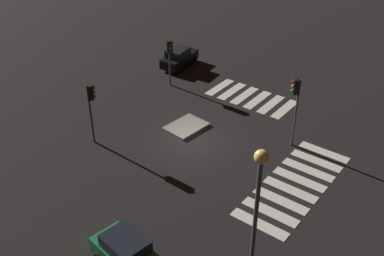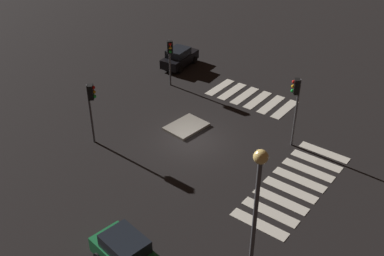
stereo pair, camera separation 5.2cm
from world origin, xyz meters
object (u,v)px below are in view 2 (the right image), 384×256
at_px(traffic_light_north, 170,52).
at_px(traffic_light_west, 91,99).
at_px(traffic_island, 186,127).
at_px(car_black, 179,57).
at_px(street_lamp, 256,202).
at_px(traffic_light_east, 296,96).
at_px(car_green, 128,255).

bearing_deg(traffic_light_north, traffic_light_west, -41.55).
xyz_separation_m(traffic_island, car_black, (7.53, 6.62, 0.72)).
bearing_deg(car_black, traffic_light_west, -172.18).
distance_m(traffic_light_west, street_lamp, 14.70).
bearing_deg(car_black, traffic_island, -144.56).
distance_m(traffic_island, traffic_light_west, 6.80).
height_order(traffic_light_north, traffic_light_east, traffic_light_east).
bearing_deg(street_lamp, car_black, 45.99).
relative_size(car_green, traffic_light_west, 1.01).
bearing_deg(traffic_light_west, car_black, 65.42).
relative_size(traffic_light_north, street_lamp, 0.50).
relative_size(traffic_island, traffic_light_west, 0.69).
distance_m(car_green, traffic_light_east, 13.90).
bearing_deg(traffic_island, traffic_light_east, -69.85).
relative_size(traffic_island, traffic_light_north, 0.76).
xyz_separation_m(traffic_island, car_green, (-11.18, -5.40, 0.77)).
relative_size(car_black, traffic_light_north, 1.03).
xyz_separation_m(car_black, traffic_light_north, (-3.32, -1.77, 2.06)).
height_order(traffic_light_north, traffic_light_west, traffic_light_west).
bearing_deg(traffic_island, traffic_light_west, 143.86).
height_order(traffic_light_north, street_lamp, street_lamp).
height_order(car_black, street_lamp, street_lamp).
height_order(traffic_light_west, street_lamp, street_lamp).
relative_size(traffic_island, traffic_light_east, 0.61).
relative_size(traffic_light_east, street_lamp, 0.63).
bearing_deg(street_lamp, traffic_light_north, 49.30).
bearing_deg(car_green, street_lamp, 32.81).
relative_size(traffic_light_west, street_lamp, 0.55).
relative_size(traffic_light_west, traffic_light_east, 0.88).
bearing_deg(traffic_light_west, car_green, -73.24).
distance_m(traffic_island, car_green, 12.44).
bearing_deg(traffic_light_west, street_lamp, -54.36).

